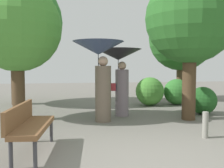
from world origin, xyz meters
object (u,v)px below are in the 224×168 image
at_px(person_left, 100,62).
at_px(tree_near_right, 190,10).
at_px(tree_near_left, 15,14).
at_px(park_bench, 29,124).
at_px(person_right, 119,65).
at_px(tree_mid_left, 17,19).
at_px(path_marker_post, 205,125).
at_px(tree_mid_right, 181,33).

relative_size(person_left, tree_near_right, 0.47).
bearing_deg(tree_near_left, tree_near_right, -36.88).
distance_m(park_bench, tree_near_left, 6.84).
xyz_separation_m(person_right, tree_mid_left, (-2.84, -0.07, 1.22)).
bearing_deg(path_marker_post, tree_mid_left, 148.07).
height_order(tree_mid_left, path_marker_post, tree_mid_left).
distance_m(tree_near_left, tree_mid_left, 3.30).
bearing_deg(park_bench, tree_near_left, 18.44).
bearing_deg(person_right, tree_near_right, -122.66).
height_order(park_bench, tree_near_left, tree_near_left).
xyz_separation_m(tree_near_right, path_marker_post, (-0.54, -1.77, -2.74)).
relative_size(tree_near_left, tree_mid_right, 1.20).
bearing_deg(tree_mid_left, tree_near_right, -9.58).
height_order(tree_near_left, tree_mid_right, tree_near_left).
relative_size(person_left, tree_mid_right, 0.47).
height_order(person_right, park_bench, person_right).
relative_size(tree_mid_right, path_marker_post, 8.45).
height_order(tree_mid_right, path_marker_post, tree_mid_right).
relative_size(person_right, tree_mid_right, 0.43).
height_order(person_left, tree_near_left, tree_near_left).
relative_size(person_right, tree_near_right, 0.44).
distance_m(tree_mid_left, tree_mid_right, 7.06).
bearing_deg(park_bench, person_right, -29.98).
height_order(person_right, path_marker_post, person_right).
distance_m(person_right, tree_mid_right, 4.87).
bearing_deg(path_marker_post, person_right, 115.59).
xyz_separation_m(tree_mid_left, path_marker_post, (4.09, -2.55, -2.47)).
bearing_deg(tree_near_right, park_bench, -152.20).
relative_size(tree_near_left, path_marker_post, 10.15).
bearing_deg(park_bench, path_marker_post, -77.99).
distance_m(tree_near_left, tree_mid_right, 6.92).
distance_m(person_right, tree_near_right, 2.48).
height_order(park_bench, tree_mid_left, tree_mid_left).
distance_m(person_right, tree_mid_left, 3.09).
xyz_separation_m(park_bench, tree_near_left, (-1.27, 6.03, 2.99)).
relative_size(park_bench, tree_near_left, 0.28).
height_order(park_bench, tree_mid_right, tree_mid_right).
relative_size(tree_mid_left, path_marker_post, 7.67).
distance_m(tree_near_right, path_marker_post, 3.30).
distance_m(person_left, tree_near_right, 2.84).
relative_size(tree_near_left, tree_mid_left, 1.32).
distance_m(tree_mid_right, path_marker_post, 6.71).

